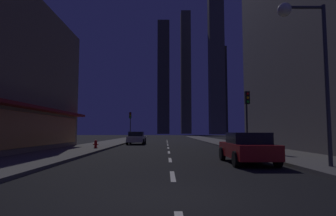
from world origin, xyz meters
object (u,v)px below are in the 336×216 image
at_px(car_parked_near, 247,148).
at_px(traffic_light_far_left, 130,120).
at_px(fire_hydrant_far_left, 96,144).
at_px(car_parked_far, 136,138).
at_px(traffic_light_near_right, 247,107).
at_px(street_lamp_right, 305,43).

height_order(car_parked_near, traffic_light_far_left, traffic_light_far_left).
height_order(fire_hydrant_far_left, traffic_light_far_left, traffic_light_far_left).
height_order(car_parked_near, fire_hydrant_far_left, car_parked_near).
xyz_separation_m(car_parked_near, car_parked_far, (-7.20, 19.06, 0.00)).
bearing_deg(traffic_light_near_right, fire_hydrant_far_left, 163.95).
bearing_deg(car_parked_near, fire_hydrant_far_left, 134.94).
bearing_deg(traffic_light_far_left, car_parked_near, -72.06).
xyz_separation_m(car_parked_far, street_lamp_right, (8.98, -21.28, 4.33)).
height_order(traffic_light_far_left, street_lamp_right, street_lamp_right).
height_order(traffic_light_near_right, traffic_light_far_left, same).
bearing_deg(traffic_light_near_right, car_parked_near, -106.93).
distance_m(fire_hydrant_far_left, traffic_light_far_left, 18.79).
relative_size(traffic_light_far_left, street_lamp_right, 0.64).
relative_size(fire_hydrant_far_left, street_lamp_right, 0.10).
relative_size(car_parked_near, traffic_light_near_right, 1.01).
distance_m(car_parked_far, fire_hydrant_far_left, 9.82).
bearing_deg(car_parked_near, traffic_light_near_right, 73.07).
bearing_deg(car_parked_far, fire_hydrant_far_left, -103.55).
xyz_separation_m(fire_hydrant_far_left, traffic_light_far_left, (0.40, 18.59, 2.74)).
xyz_separation_m(car_parked_far, fire_hydrant_far_left, (-2.30, -9.54, -0.29)).
relative_size(car_parked_near, street_lamp_right, 0.64).
bearing_deg(car_parked_near, street_lamp_right, -51.29).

